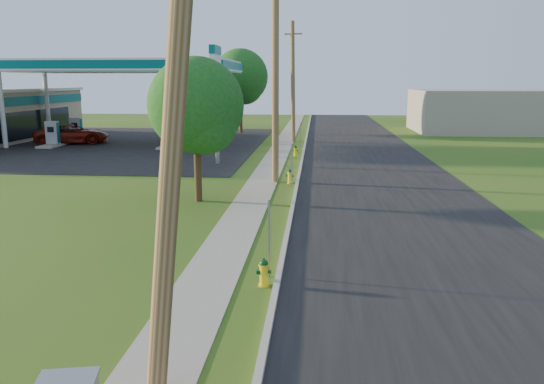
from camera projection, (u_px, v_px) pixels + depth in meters
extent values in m
plane|color=#245011|center=(234.00, 362.00, 9.35)|extent=(140.00, 140.00, 0.00)
cube|color=black|center=(403.00, 221.00, 18.73)|extent=(8.00, 120.00, 0.02)
cube|color=#A19F94|center=(291.00, 217.00, 19.05)|extent=(0.15, 120.00, 0.15)
cube|color=gray|center=(242.00, 217.00, 19.20)|extent=(1.50, 120.00, 0.03)
cube|color=black|center=(96.00, 144.00, 41.88)|extent=(26.00, 28.00, 0.02)
cylinder|color=brown|center=(176.00, 89.00, 7.45)|extent=(1.31, 0.32, 9.48)
cylinder|color=brown|center=(275.00, 80.00, 24.97)|extent=(0.32, 0.32, 9.80)
cylinder|color=brown|center=(293.00, 82.00, 42.56)|extent=(0.49, 0.32, 9.50)
cube|color=brown|center=(293.00, 34.00, 41.78)|extent=(1.40, 0.10, 0.12)
cube|color=gray|center=(269.00, 239.00, 13.22)|extent=(0.05, 0.04, 2.00)
cube|color=gray|center=(292.00, 165.00, 24.73)|extent=(0.05, 0.04, 2.00)
cube|color=gray|center=(300.00, 138.00, 36.63)|extent=(0.05, 0.04, 2.00)
cylinder|color=silver|center=(2.00, 111.00, 38.55)|extent=(0.36, 0.36, 5.50)
cylinder|color=silver|center=(47.00, 106.00, 44.99)|extent=(0.36, 0.36, 5.50)
cylinder|color=silver|center=(205.00, 112.00, 37.31)|extent=(0.36, 0.36, 5.50)
cylinder|color=silver|center=(222.00, 107.00, 43.75)|extent=(0.36, 0.36, 5.50)
cube|color=silver|center=(116.00, 66.00, 40.49)|extent=(18.00, 9.00, 0.90)
cube|color=#005A60|center=(116.00, 66.00, 40.49)|extent=(18.15, 9.15, 0.63)
cube|color=silver|center=(117.00, 71.00, 40.56)|extent=(18.18, 9.18, 0.10)
cube|color=#A19F94|center=(54.00, 145.00, 40.12)|extent=(1.20, 3.20, 0.18)
cube|color=#9EA0A3|center=(52.00, 133.00, 39.92)|extent=(0.90, 0.50, 1.70)
cube|color=#005A60|center=(52.00, 133.00, 39.92)|extent=(0.94, 0.40, 1.50)
cube|color=black|center=(50.00, 130.00, 39.61)|extent=(0.50, 0.02, 0.40)
cube|color=#A19F94|center=(170.00, 146.00, 39.37)|extent=(1.20, 3.20, 0.18)
cube|color=#9EA0A3|center=(169.00, 134.00, 39.18)|extent=(0.90, 0.50, 1.70)
cube|color=#005A60|center=(169.00, 134.00, 39.18)|extent=(0.94, 0.40, 1.50)
cube|color=black|center=(168.00, 131.00, 38.86)|extent=(0.50, 0.02, 0.40)
cube|color=#A19F94|center=(77.00, 140.00, 44.02)|extent=(1.20, 3.20, 0.18)
cube|color=#9EA0A3|center=(76.00, 128.00, 43.82)|extent=(0.90, 0.50, 1.70)
cube|color=#005A60|center=(76.00, 128.00, 43.82)|extent=(0.94, 0.40, 1.50)
cube|color=black|center=(74.00, 125.00, 43.51)|extent=(0.50, 0.02, 0.40)
cube|color=#A19F94|center=(183.00, 141.00, 43.27)|extent=(1.20, 3.20, 0.18)
cube|color=#9EA0A3|center=(183.00, 129.00, 43.08)|extent=(0.90, 0.50, 1.70)
cube|color=#005A60|center=(183.00, 129.00, 43.08)|extent=(0.94, 0.40, 1.50)
cube|color=black|center=(182.00, 126.00, 42.76)|extent=(0.50, 0.02, 0.40)
cube|color=#005A60|center=(20.00, 101.00, 41.70)|extent=(0.06, 22.00, 0.70)
cube|color=black|center=(22.00, 125.00, 42.09)|extent=(0.06, 16.06, 2.20)
cylinder|color=gray|center=(217.00, 122.00, 31.15)|extent=(0.24, 0.24, 5.00)
cube|color=silver|center=(215.00, 64.00, 30.47)|extent=(0.30, 2.00, 2.00)
cube|color=#005A60|center=(215.00, 50.00, 30.31)|extent=(0.34, 2.04, 0.50)
cube|color=gray|center=(489.00, 111.00, 51.33)|extent=(14.00, 10.00, 4.00)
cylinder|color=#392B19|center=(198.00, 165.00, 21.60)|extent=(0.30, 0.30, 3.01)
sphere|color=#0F5418|center=(196.00, 105.00, 21.10)|extent=(3.85, 3.85, 3.85)
sphere|color=#0F5418|center=(205.00, 121.00, 20.90)|extent=(2.65, 2.65, 2.65)
cylinder|color=#392B19|center=(241.00, 111.00, 50.33)|extent=(0.30, 0.30, 4.05)
sphere|color=#0F5418|center=(240.00, 77.00, 49.67)|extent=(5.18, 5.18, 5.18)
sphere|color=#0F5418|center=(244.00, 85.00, 49.51)|extent=(3.56, 3.56, 3.56)
cylinder|color=yellow|center=(264.00, 285.00, 12.83)|extent=(0.26, 0.26, 0.06)
cylinder|color=yellow|center=(264.00, 275.00, 12.78)|extent=(0.21, 0.21, 0.57)
cylinder|color=yellow|center=(264.00, 265.00, 12.73)|extent=(0.26, 0.26, 0.04)
sphere|color=#093E15|center=(264.00, 264.00, 12.72)|extent=(0.22, 0.22, 0.22)
cylinder|color=#093E15|center=(264.00, 259.00, 12.70)|extent=(0.05, 0.05, 0.06)
cylinder|color=#093E15|center=(264.00, 274.00, 12.63)|extent=(0.11, 0.12, 0.10)
cylinder|color=#093E15|center=(258.00, 272.00, 12.76)|extent=(0.10, 0.09, 0.08)
cylinder|color=#093E15|center=(269.00, 272.00, 12.76)|extent=(0.10, 0.09, 0.08)
cylinder|color=yellow|center=(290.00, 183.00, 25.68)|extent=(0.27, 0.27, 0.06)
cylinder|color=yellow|center=(290.00, 177.00, 25.62)|extent=(0.21, 0.21, 0.58)
cylinder|color=yellow|center=(290.00, 172.00, 25.57)|extent=(0.27, 0.27, 0.04)
sphere|color=#0A3C20|center=(290.00, 172.00, 25.56)|extent=(0.22, 0.22, 0.22)
cylinder|color=#0A3C20|center=(290.00, 169.00, 25.54)|extent=(0.05, 0.05, 0.06)
cylinder|color=#0A3C20|center=(289.00, 176.00, 25.49)|extent=(0.14, 0.15, 0.11)
cylinder|color=#0A3C20|center=(287.00, 176.00, 25.67)|extent=(0.12, 0.12, 0.09)
cylinder|color=#0A3C20|center=(292.00, 176.00, 25.54)|extent=(0.12, 0.12, 0.09)
cylinder|color=yellow|center=(295.00, 156.00, 35.04)|extent=(0.26, 0.26, 0.06)
cylinder|color=yellow|center=(295.00, 152.00, 34.99)|extent=(0.20, 0.20, 0.56)
cylinder|color=yellow|center=(295.00, 148.00, 34.94)|extent=(0.26, 0.26, 0.04)
sphere|color=#0E381C|center=(295.00, 148.00, 34.93)|extent=(0.21, 0.21, 0.21)
cylinder|color=#0E381C|center=(295.00, 146.00, 34.91)|extent=(0.05, 0.05, 0.06)
cylinder|color=#0E381C|center=(295.00, 151.00, 34.85)|extent=(0.12, 0.13, 0.10)
cylinder|color=#0E381C|center=(293.00, 151.00, 35.00)|extent=(0.11, 0.10, 0.08)
cylinder|color=#0E381C|center=(297.00, 151.00, 34.94)|extent=(0.11, 0.10, 0.08)
imported|color=maroon|center=(72.00, 134.00, 41.59)|extent=(6.15, 4.34, 1.56)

